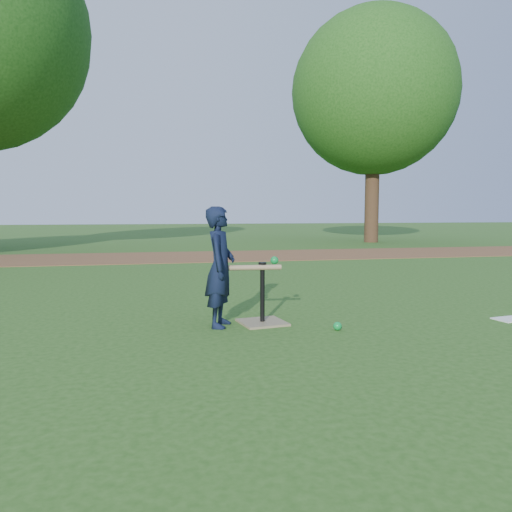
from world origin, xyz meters
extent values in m
plane|color=#285116|center=(0.00, 0.00, 0.00)|extent=(80.00, 80.00, 0.00)
cube|color=brown|center=(0.00, 7.50, 0.01)|extent=(24.00, 3.00, 0.01)
imported|color=black|center=(-0.72, -0.01, 0.58)|extent=(0.40, 0.49, 1.16)
sphere|color=#0D8F37|center=(0.33, -0.40, 0.04)|extent=(0.08, 0.08, 0.08)
cube|color=white|center=(2.24, -0.35, 0.01)|extent=(0.33, 0.27, 0.01)
cube|color=#8B7A58|center=(-0.30, 0.02, 0.01)|extent=(0.49, 0.49, 0.02)
cylinder|color=black|center=(-0.30, 0.02, 0.30)|extent=(0.05, 0.05, 0.55)
cylinder|color=black|center=(-0.30, 0.02, 0.58)|extent=(0.08, 0.08, 0.06)
cylinder|color=#A2825E|center=(-0.42, 0.00, 0.57)|extent=(0.60, 0.10, 0.05)
sphere|color=#A2825E|center=(-0.72, -0.04, 0.57)|extent=(0.06, 0.06, 0.06)
sphere|color=#0D8F37|center=(-0.16, 0.08, 0.63)|extent=(0.08, 0.08, 0.08)
cylinder|color=#382316|center=(6.50, 12.00, 1.71)|extent=(0.50, 0.50, 3.42)
sphere|color=#285B19|center=(6.50, 12.00, 5.30)|extent=(5.80, 5.80, 5.80)
camera|label=1|loc=(-1.40, -4.74, 1.12)|focal=35.00mm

